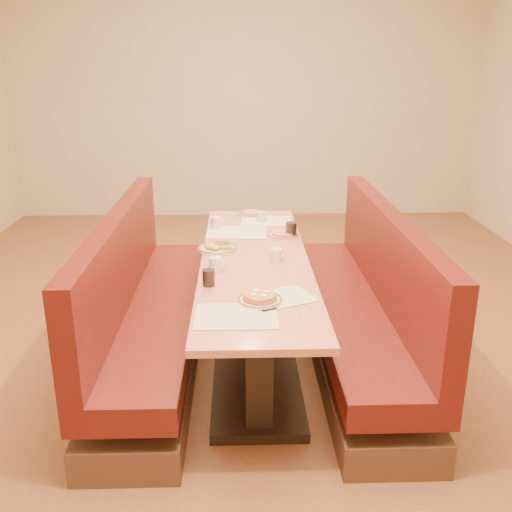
{
  "coord_description": "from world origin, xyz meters",
  "views": [
    {
      "loc": [
        -0.1,
        -3.53,
        1.98
      ],
      "look_at": [
        0.0,
        -0.24,
        0.85
      ],
      "focal_mm": 40.0,
      "sensor_mm": 36.0,
      "label": 1
    }
  ],
  "objects_px": {
    "diner_table": "(255,311)",
    "eggs_plate": "(217,248)",
    "pancake_plate": "(260,299)",
    "coffee_mug_b": "(216,264)",
    "soda_tumbler_near": "(209,278)",
    "booth_left": "(147,314)",
    "coffee_mug_d": "(216,222)",
    "booth_right": "(362,311)",
    "coffee_mug_c": "(262,216)",
    "soda_tumbler_mid": "(291,230)",
    "coffee_mug_a": "(276,254)"
  },
  "relations": [
    {
      "from": "booth_right",
      "to": "coffee_mug_d",
      "type": "bearing_deg",
      "value": 143.82
    },
    {
      "from": "pancake_plate",
      "to": "eggs_plate",
      "type": "distance_m",
      "value": 0.93
    },
    {
      "from": "booth_right",
      "to": "soda_tumbler_near",
      "type": "bearing_deg",
      "value": -155.27
    },
    {
      "from": "diner_table",
      "to": "coffee_mug_b",
      "type": "relative_size",
      "value": 22.19
    },
    {
      "from": "booth_left",
      "to": "soda_tumbler_near",
      "type": "bearing_deg",
      "value": -45.87
    },
    {
      "from": "booth_left",
      "to": "coffee_mug_c",
      "type": "distance_m",
      "value": 1.3
    },
    {
      "from": "pancake_plate",
      "to": "coffee_mug_d",
      "type": "bearing_deg",
      "value": 101.04
    },
    {
      "from": "diner_table",
      "to": "booth_left",
      "type": "distance_m",
      "value": 0.73
    },
    {
      "from": "eggs_plate",
      "to": "coffee_mug_c",
      "type": "bearing_deg",
      "value": 65.32
    },
    {
      "from": "eggs_plate",
      "to": "soda_tumbler_near",
      "type": "bearing_deg",
      "value": -92.35
    },
    {
      "from": "booth_right",
      "to": "coffee_mug_a",
      "type": "height_order",
      "value": "booth_right"
    },
    {
      "from": "coffee_mug_d",
      "to": "eggs_plate",
      "type": "bearing_deg",
      "value": -73.05
    },
    {
      "from": "booth_right",
      "to": "soda_tumbler_mid",
      "type": "relative_size",
      "value": 22.24
    },
    {
      "from": "soda_tumbler_near",
      "to": "coffee_mug_b",
      "type": "bearing_deg",
      "value": 82.09
    },
    {
      "from": "pancake_plate",
      "to": "soda_tumbler_near",
      "type": "xyz_separation_m",
      "value": [
        -0.29,
        0.25,
        0.03
      ]
    },
    {
      "from": "coffee_mug_c",
      "to": "soda_tumbler_near",
      "type": "bearing_deg",
      "value": -127.56
    },
    {
      "from": "booth_right",
      "to": "coffee_mug_c",
      "type": "relative_size",
      "value": 24.25
    },
    {
      "from": "coffee_mug_b",
      "to": "soda_tumbler_mid",
      "type": "xyz_separation_m",
      "value": [
        0.53,
        0.7,
        0.01
      ]
    },
    {
      "from": "diner_table",
      "to": "coffee_mug_a",
      "type": "distance_m",
      "value": 0.44
    },
    {
      "from": "diner_table",
      "to": "eggs_plate",
      "type": "height_order",
      "value": "eggs_plate"
    },
    {
      "from": "pancake_plate",
      "to": "coffee_mug_c",
      "type": "relative_size",
      "value": 2.39
    },
    {
      "from": "booth_left",
      "to": "eggs_plate",
      "type": "bearing_deg",
      "value": 20.83
    },
    {
      "from": "coffee_mug_a",
      "to": "soda_tumbler_near",
      "type": "height_order",
      "value": "soda_tumbler_near"
    },
    {
      "from": "coffee_mug_a",
      "to": "soda_tumbler_mid",
      "type": "height_order",
      "value": "soda_tumbler_mid"
    },
    {
      "from": "booth_right",
      "to": "pancake_plate",
      "type": "relative_size",
      "value": 10.15
    },
    {
      "from": "diner_table",
      "to": "booth_right",
      "type": "height_order",
      "value": "booth_right"
    },
    {
      "from": "booth_right",
      "to": "eggs_plate",
      "type": "bearing_deg",
      "value": 169.53
    },
    {
      "from": "soda_tumbler_near",
      "to": "soda_tumbler_mid",
      "type": "height_order",
      "value": "soda_tumbler_mid"
    },
    {
      "from": "coffee_mug_b",
      "to": "soda_tumbler_near",
      "type": "height_order",
      "value": "soda_tumbler_near"
    },
    {
      "from": "coffee_mug_b",
      "to": "soda_tumbler_near",
      "type": "bearing_deg",
      "value": -75.04
    },
    {
      "from": "pancake_plate",
      "to": "eggs_plate",
      "type": "relative_size",
      "value": 0.9
    },
    {
      "from": "pancake_plate",
      "to": "soda_tumbler_mid",
      "type": "relative_size",
      "value": 2.19
    },
    {
      "from": "diner_table",
      "to": "booth_left",
      "type": "height_order",
      "value": "booth_left"
    },
    {
      "from": "booth_left",
      "to": "coffee_mug_b",
      "type": "xyz_separation_m",
      "value": [
        0.49,
        -0.23,
        0.43
      ]
    },
    {
      "from": "soda_tumbler_mid",
      "to": "coffee_mug_c",
      "type": "bearing_deg",
      "value": 114.12
    },
    {
      "from": "pancake_plate",
      "to": "soda_tumbler_near",
      "type": "distance_m",
      "value": 0.38
    },
    {
      "from": "booth_left",
      "to": "coffee_mug_a",
      "type": "xyz_separation_m",
      "value": [
        0.87,
        -0.04,
        0.43
      ]
    },
    {
      "from": "coffee_mug_c",
      "to": "soda_tumbler_mid",
      "type": "xyz_separation_m",
      "value": [
        0.2,
        -0.44,
        0.01
      ]
    },
    {
      "from": "booth_left",
      "to": "pancake_plate",
      "type": "xyz_separation_m",
      "value": [
        0.74,
        -0.71,
        0.41
      ]
    },
    {
      "from": "diner_table",
      "to": "soda_tumbler_near",
      "type": "height_order",
      "value": "soda_tumbler_near"
    },
    {
      "from": "coffee_mug_a",
      "to": "soda_tumbler_mid",
      "type": "relative_size",
      "value": 0.92
    },
    {
      "from": "coffee_mug_b",
      "to": "coffee_mug_c",
      "type": "distance_m",
      "value": 1.19
    },
    {
      "from": "coffee_mug_b",
      "to": "booth_right",
      "type": "bearing_deg",
      "value": 35.86
    },
    {
      "from": "booth_right",
      "to": "pancake_plate",
      "type": "bearing_deg",
      "value": -135.53
    },
    {
      "from": "coffee_mug_a",
      "to": "pancake_plate",
      "type": "bearing_deg",
      "value": -117.64
    },
    {
      "from": "eggs_plate",
      "to": "coffee_mug_d",
      "type": "bearing_deg",
      "value": 92.4
    },
    {
      "from": "eggs_plate",
      "to": "soda_tumbler_near",
      "type": "distance_m",
      "value": 0.65
    },
    {
      "from": "pancake_plate",
      "to": "eggs_plate",
      "type": "height_order",
      "value": "same"
    },
    {
      "from": "coffee_mug_c",
      "to": "soda_tumbler_near",
      "type": "distance_m",
      "value": 1.43
    },
    {
      "from": "soda_tumbler_mid",
      "to": "booth_right",
      "type": "bearing_deg",
      "value": -46.27
    }
  ]
}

